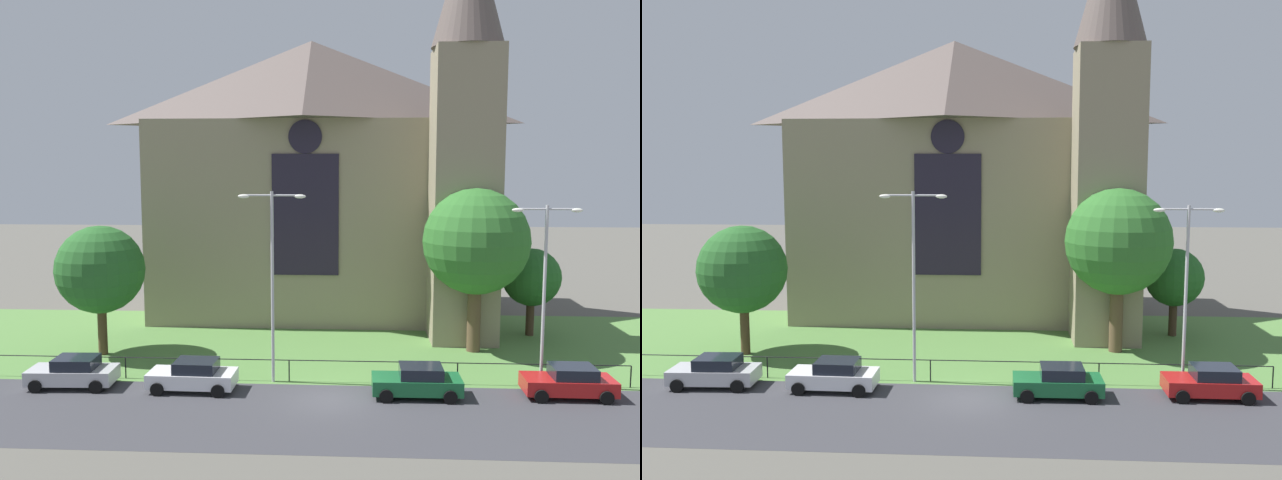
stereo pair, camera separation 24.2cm
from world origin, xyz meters
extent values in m
plane|color=#56544C|center=(0.00, 10.00, 0.00)|extent=(160.00, 160.00, 0.00)
cube|color=#38383D|center=(0.00, -2.00, 0.00)|extent=(120.00, 8.00, 0.01)
cube|color=#517F3D|center=(0.00, 8.00, 0.00)|extent=(120.00, 20.00, 0.01)
cube|color=gray|center=(-2.10, 19.19, 7.00)|extent=(22.00, 12.00, 14.00)
pyramid|color=#594C47|center=(-2.10, 19.19, 17.00)|extent=(22.00, 12.00, 6.00)
cube|color=black|center=(-2.10, 13.14, 7.70)|extent=(4.40, 0.16, 8.00)
cylinder|color=black|center=(-2.10, 13.14, 12.80)|extent=(2.20, 0.15, 2.20)
cube|color=gray|center=(7.90, 11.19, 9.00)|extent=(4.00, 4.00, 18.00)
cylinder|color=black|center=(-2.10, 2.50, 1.10)|extent=(33.88, 0.05, 0.05)
cylinder|color=black|center=(-10.57, 2.50, 0.55)|extent=(0.07, 0.07, 1.10)
cylinder|color=black|center=(-2.10, 2.50, 0.55)|extent=(0.07, 0.07, 1.10)
cylinder|color=black|center=(6.37, 2.50, 0.55)|extent=(0.06, 0.07, 1.10)
cylinder|color=black|center=(14.84, 2.50, 0.55)|extent=(0.07, 0.07, 1.10)
cylinder|color=brown|center=(8.21, 8.55, 2.11)|extent=(0.78, 0.78, 4.22)
sphere|color=#2D6B28|center=(8.21, 8.55, 6.55)|extent=(6.19, 6.19, 6.19)
cylinder|color=#4C3823|center=(-13.41, 6.66, 1.55)|extent=(0.52, 0.52, 3.10)
sphere|color=#235B23|center=(-13.41, 6.66, 5.00)|extent=(5.05, 5.05, 5.05)
cylinder|color=#423021|center=(12.51, 12.44, 1.21)|extent=(0.51, 0.51, 2.42)
sphere|color=#235B23|center=(12.51, 12.44, 3.81)|extent=(3.71, 3.71, 3.71)
cylinder|color=#B2B2B7|center=(-2.90, 2.40, 4.83)|extent=(0.16, 0.16, 9.66)
cylinder|color=#B2B2B7|center=(-3.60, 2.40, 9.46)|extent=(1.40, 0.10, 0.10)
cylinder|color=#B2B2B7|center=(-2.20, 2.40, 9.46)|extent=(1.40, 0.10, 0.10)
ellipsoid|color=white|center=(-4.30, 2.40, 9.41)|extent=(0.57, 0.26, 0.20)
ellipsoid|color=white|center=(-1.50, 2.40, 9.41)|extent=(0.57, 0.26, 0.20)
cylinder|color=#B2B2B7|center=(10.45, 2.40, 4.51)|extent=(0.16, 0.16, 9.02)
cylinder|color=#B2B2B7|center=(9.75, 2.40, 8.82)|extent=(1.40, 0.10, 0.10)
cylinder|color=#B2B2B7|center=(11.15, 2.40, 8.82)|extent=(1.40, 0.10, 0.10)
ellipsoid|color=white|center=(9.05, 2.40, 8.77)|extent=(0.57, 0.26, 0.20)
ellipsoid|color=white|center=(11.85, 2.40, 8.77)|extent=(0.57, 0.26, 0.20)
cube|color=#B7B7BC|center=(-12.72, 1.06, 0.61)|extent=(4.27, 1.97, 0.70)
cube|color=black|center=(-12.52, 1.07, 1.23)|extent=(2.06, 1.68, 0.55)
cylinder|color=black|center=(-14.15, 0.10, 0.32)|extent=(0.65, 0.25, 0.64)
cylinder|color=black|center=(-14.23, 1.90, 0.32)|extent=(0.65, 0.25, 0.64)
cylinder|color=black|center=(-11.22, 0.22, 0.32)|extent=(0.65, 0.25, 0.64)
cylinder|color=black|center=(-11.29, 2.02, 0.32)|extent=(0.65, 0.25, 0.64)
cube|color=silver|center=(-6.66, 0.89, 0.61)|extent=(4.24, 1.90, 0.70)
cube|color=black|center=(-6.47, 0.88, 1.23)|extent=(2.04, 1.65, 0.55)
cylinder|color=black|center=(-8.16, 0.03, 0.32)|extent=(0.65, 0.24, 0.64)
cylinder|color=black|center=(-8.11, 1.83, 0.32)|extent=(0.65, 0.24, 0.64)
cylinder|color=black|center=(-5.22, -0.05, 0.32)|extent=(0.65, 0.24, 0.64)
cylinder|color=black|center=(-5.17, 1.75, 0.32)|extent=(0.65, 0.24, 0.64)
cube|color=#196033|center=(4.16, 0.63, 0.61)|extent=(4.22, 1.84, 0.70)
cube|color=black|center=(4.36, 0.63, 1.23)|extent=(2.01, 1.62, 0.55)
cylinder|color=black|center=(2.69, -0.29, 0.32)|extent=(0.64, 0.23, 0.64)
cylinder|color=black|center=(2.68, 1.51, 0.32)|extent=(0.64, 0.23, 0.64)
cylinder|color=black|center=(5.63, -0.26, 0.32)|extent=(0.64, 0.23, 0.64)
cylinder|color=black|center=(5.62, 1.54, 0.32)|extent=(0.64, 0.23, 0.64)
cube|color=#B21919|center=(11.31, 0.98, 0.61)|extent=(4.21, 1.82, 0.70)
cube|color=black|center=(11.51, 0.98, 1.23)|extent=(2.01, 1.61, 0.55)
cylinder|color=black|center=(9.84, 0.09, 0.32)|extent=(0.64, 0.22, 0.64)
cylinder|color=black|center=(9.85, 1.89, 0.32)|extent=(0.64, 0.22, 0.64)
cylinder|color=black|center=(12.78, 0.07, 0.32)|extent=(0.64, 0.22, 0.64)
cylinder|color=black|center=(12.79, 1.87, 0.32)|extent=(0.64, 0.22, 0.64)
camera|label=1|loc=(1.28, -29.32, 10.84)|focal=36.41mm
camera|label=2|loc=(1.52, -29.30, 10.84)|focal=36.41mm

